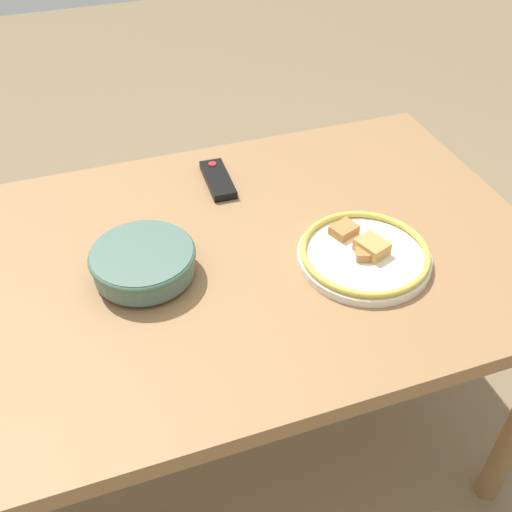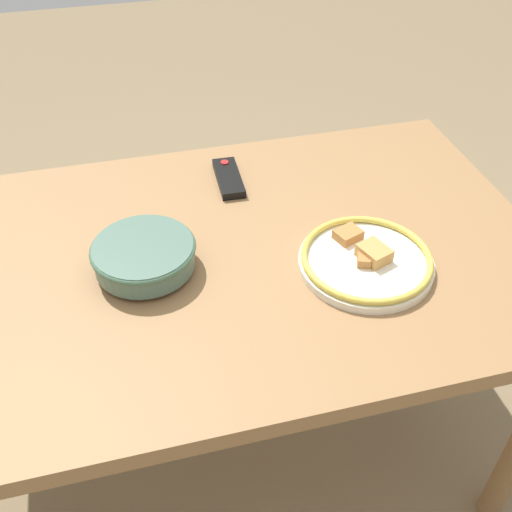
% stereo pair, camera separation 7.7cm
% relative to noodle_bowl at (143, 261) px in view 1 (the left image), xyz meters
% --- Properties ---
extents(ground_plane, '(8.00, 8.00, 0.00)m').
position_rel_noodle_bowl_xyz_m(ground_plane, '(0.15, 0.01, -0.79)').
color(ground_plane, '#7F6B4C').
extents(dining_table, '(1.43, 0.87, 0.75)m').
position_rel_noodle_bowl_xyz_m(dining_table, '(0.15, 0.01, -0.12)').
color(dining_table, olive).
rests_on(dining_table, ground_plane).
extents(noodle_bowl, '(0.21, 0.21, 0.07)m').
position_rel_noodle_bowl_xyz_m(noodle_bowl, '(0.00, 0.00, 0.00)').
color(noodle_bowl, '#4C6B5B').
rests_on(noodle_bowl, dining_table).
extents(food_plate, '(0.28, 0.28, 0.05)m').
position_rel_noodle_bowl_xyz_m(food_plate, '(0.44, -0.10, -0.02)').
color(food_plate, silver).
rests_on(food_plate, dining_table).
extents(tv_remote, '(0.06, 0.16, 0.02)m').
position_rel_noodle_bowl_xyz_m(tv_remote, '(0.24, 0.27, -0.03)').
color(tv_remote, black).
rests_on(tv_remote, dining_table).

